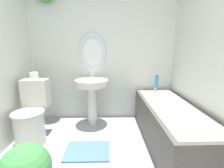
{
  "coord_description": "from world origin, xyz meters",
  "views": [
    {
      "loc": [
        0.06,
        -0.49,
        1.24
      ],
      "look_at": [
        0.12,
        1.42,
        0.81
      ],
      "focal_mm": 26.0,
      "sensor_mm": 36.0,
      "label": 1
    }
  ],
  "objects_px": {
    "toilet": "(32,116)",
    "toilet_paper_roll": "(34,76)",
    "shampoo_bottle": "(157,82)",
    "pedestal_sink": "(92,91)",
    "bathtub": "(170,124)"
  },
  "relations": [
    {
      "from": "toilet",
      "to": "bathtub",
      "type": "bearing_deg",
      "value": -4.48
    },
    {
      "from": "toilet",
      "to": "pedestal_sink",
      "type": "distance_m",
      "value": 0.92
    },
    {
      "from": "toilet_paper_roll",
      "to": "bathtub",
      "type": "bearing_deg",
      "value": -10.51
    },
    {
      "from": "pedestal_sink",
      "to": "bathtub",
      "type": "height_order",
      "value": "pedestal_sink"
    },
    {
      "from": "toilet",
      "to": "toilet_paper_roll",
      "type": "relative_size",
      "value": 7.32
    },
    {
      "from": "bathtub",
      "to": "toilet_paper_roll",
      "type": "bearing_deg",
      "value": 169.49
    },
    {
      "from": "shampoo_bottle",
      "to": "toilet_paper_roll",
      "type": "relative_size",
      "value": 1.85
    },
    {
      "from": "pedestal_sink",
      "to": "bathtub",
      "type": "bearing_deg",
      "value": -28.74
    },
    {
      "from": "shampoo_bottle",
      "to": "toilet_paper_roll",
      "type": "bearing_deg",
      "value": -169.11
    },
    {
      "from": "bathtub",
      "to": "toilet",
      "type": "bearing_deg",
      "value": 175.52
    },
    {
      "from": "toilet_paper_roll",
      "to": "toilet",
      "type": "bearing_deg",
      "value": -90.0
    },
    {
      "from": "toilet",
      "to": "toilet_paper_roll",
      "type": "bearing_deg",
      "value": 90.0
    },
    {
      "from": "shampoo_bottle",
      "to": "pedestal_sink",
      "type": "bearing_deg",
      "value": -174.07
    },
    {
      "from": "pedestal_sink",
      "to": "toilet",
      "type": "bearing_deg",
      "value": -150.34
    },
    {
      "from": "pedestal_sink",
      "to": "bathtub",
      "type": "xyz_separation_m",
      "value": [
        1.06,
        -0.58,
        -0.3
      ]
    }
  ]
}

